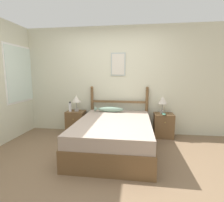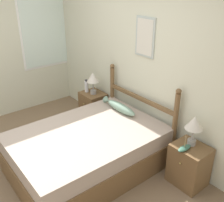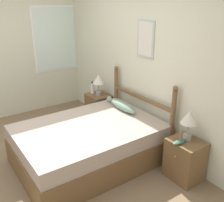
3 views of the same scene
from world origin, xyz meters
name	(u,v)px [view 3 (image 3 of 3)]	position (x,y,z in m)	size (l,w,h in m)	color
ground_plane	(41,170)	(0.00, 0.00, 0.00)	(16.00, 16.00, 0.00)	#7A6047
wall_back	(140,63)	(0.00, 1.73, 1.28)	(6.40, 0.08, 2.55)	beige
bed	(89,144)	(0.19, 0.67, 0.28)	(1.40, 1.97, 0.57)	brown
headboard	(141,107)	(0.19, 1.62, 0.63)	(1.40, 0.07, 1.15)	brown
nightstand_left	(99,108)	(-0.85, 1.49, 0.27)	(0.43, 0.39, 0.55)	brown
nightstand_right	(185,160)	(1.24, 1.49, 0.27)	(0.43, 0.39, 0.55)	brown
table_lamp_left	(98,80)	(-0.82, 1.48, 0.83)	(0.22, 0.22, 0.39)	gray
table_lamp_right	(189,119)	(1.20, 1.52, 0.83)	(0.22, 0.22, 0.39)	gray
bottle	(93,88)	(-0.97, 1.44, 0.65)	(0.07, 0.07, 0.24)	white
model_boat	(179,142)	(1.21, 1.37, 0.57)	(0.08, 0.21, 0.18)	#386651
fish_pillow	(121,106)	(0.00, 1.39, 0.63)	(0.68, 0.14, 0.12)	gray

